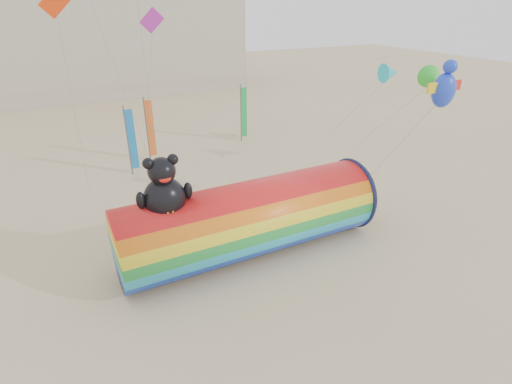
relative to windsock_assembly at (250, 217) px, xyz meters
name	(u,v)px	position (x,y,z in m)	size (l,w,h in m)	color
ground	(261,245)	(0.75, 0.25, -2.03)	(160.00, 160.00, 0.00)	#CCB58C
windsock_assembly	(250,217)	(0.00, 0.00, 0.00)	(13.26, 4.04, 6.11)	red
kite_handler	(316,199)	(5.47, 1.94, -1.13)	(0.66, 0.43, 1.81)	slate
fabric_bundle	(329,216)	(5.76, 0.87, -1.86)	(2.62, 1.35, 0.41)	#3D0F0B
festival_banners	(179,126)	(1.14, 15.13, 0.61)	(11.35, 3.37, 5.20)	#59595E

